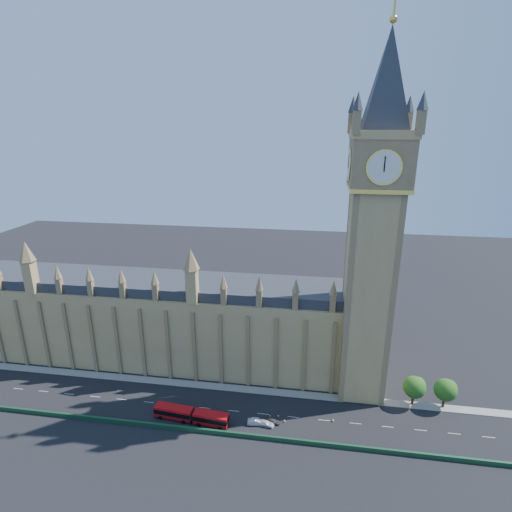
# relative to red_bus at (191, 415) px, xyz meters

# --- Properties ---
(ground) EXTENTS (400.00, 400.00, 0.00)m
(ground) POSITION_rel_red_bus_xyz_m (6.02, 5.40, -1.77)
(ground) COLOR black
(ground) RESTS_ON ground
(palace_westminster) EXTENTS (120.00, 20.00, 28.00)m
(palace_westminster) POSITION_rel_red_bus_xyz_m (-18.98, 27.40, 12.09)
(palace_westminster) COLOR #A88851
(palace_westminster) RESTS_ON ground
(elizabeth_tower) EXTENTS (20.59, 20.59, 105.00)m
(elizabeth_tower) POSITION_rel_red_bus_xyz_m (44.02, 19.39, 52.78)
(elizabeth_tower) COLOR #A88851
(elizabeth_tower) RESTS_ON ground
(bridge_parapet) EXTENTS (160.00, 0.60, 1.20)m
(bridge_parapet) POSITION_rel_red_bus_xyz_m (6.02, -3.60, -1.17)
(bridge_parapet) COLOR #1E4C2D
(bridge_parapet) RESTS_ON ground
(kerb_north) EXTENTS (160.00, 3.00, 0.16)m
(kerb_north) POSITION_rel_red_bus_xyz_m (6.02, 14.90, -1.69)
(kerb_north) COLOR gray
(kerb_north) RESTS_ON ground
(tree_east_near) EXTENTS (6.00, 6.00, 8.50)m
(tree_east_near) POSITION_rel_red_bus_xyz_m (58.24, 15.48, 3.87)
(tree_east_near) COLOR #382619
(tree_east_near) RESTS_ON ground
(tree_east_far) EXTENTS (6.00, 6.00, 8.50)m
(tree_east_far) POSITION_rel_red_bus_xyz_m (66.24, 15.48, 3.87)
(tree_east_far) COLOR #382619
(tree_east_far) RESTS_ON ground
(red_bus) EXTENTS (19.99, 4.77, 3.37)m
(red_bus) POSITION_rel_red_bus_xyz_m (0.00, 0.00, 0.00)
(red_bus) COLOR red
(red_bus) RESTS_ON ground
(car_grey) EXTENTS (3.85, 1.79, 1.27)m
(car_grey) POSITION_rel_red_bus_xyz_m (20.87, 2.28, -1.14)
(car_grey) COLOR #3E4145
(car_grey) RESTS_ON ground
(car_silver) EXTENTS (4.87, 2.10, 1.56)m
(car_silver) POSITION_rel_red_bus_xyz_m (16.90, 1.31, -1.00)
(car_silver) COLOR #B9BBC1
(car_silver) RESTS_ON ground
(car_white) EXTENTS (4.70, 2.38, 1.31)m
(car_white) POSITION_rel_red_bus_xyz_m (19.20, 1.21, -1.12)
(car_white) COLOR silver
(car_white) RESTS_ON ground
(cone_a) EXTENTS (0.50, 0.50, 0.66)m
(cone_a) POSITION_rel_red_bus_xyz_m (20.02, 4.51, -1.45)
(cone_a) COLOR black
(cone_a) RESTS_ON ground
(cone_b) EXTENTS (0.51, 0.51, 0.71)m
(cone_b) POSITION_rel_red_bus_xyz_m (23.91, 3.16, -1.43)
(cone_b) COLOR black
(cone_b) RESTS_ON ground
(cone_c) EXTENTS (0.62, 0.62, 0.79)m
(cone_c) POSITION_rel_red_bus_xyz_m (36.32, 5.19, -1.38)
(cone_c) COLOR black
(cone_c) RESTS_ON ground
(cone_d) EXTENTS (0.51, 0.51, 0.65)m
(cone_d) POSITION_rel_red_bus_xyz_m (22.17, 4.85, -1.45)
(cone_d) COLOR black
(cone_d) RESTS_ON ground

